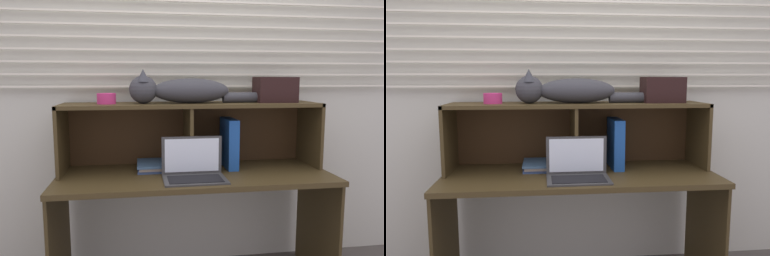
# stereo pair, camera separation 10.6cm
# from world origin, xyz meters

# --- Properties ---
(back_panel_with_blinds) EXTENTS (4.40, 0.08, 2.50)m
(back_panel_with_blinds) POSITION_xyz_m (0.00, 0.55, 1.26)
(back_panel_with_blinds) COLOR beige
(back_panel_with_blinds) RESTS_ON ground
(desk) EXTENTS (1.61, 0.62, 0.72)m
(desk) POSITION_xyz_m (0.00, 0.20, 0.59)
(desk) COLOR #3D3018
(desk) RESTS_ON ground
(hutch_shelf_unit) EXTENTS (1.58, 0.35, 0.41)m
(hutch_shelf_unit) POSITION_xyz_m (-0.00, 0.36, 1.02)
(hutch_shelf_unit) COLOR #3D3018
(hutch_shelf_unit) RESTS_ON desk
(cat) EXTENTS (0.81, 0.18, 0.21)m
(cat) POSITION_xyz_m (-0.07, 0.32, 1.21)
(cat) COLOR #36373B
(cat) RESTS_ON hutch_shelf_unit
(laptop) EXTENTS (0.35, 0.23, 0.23)m
(laptop) POSITION_xyz_m (-0.03, 0.08, 0.77)
(laptop) COLOR #373737
(laptop) RESTS_ON desk
(binder_upright) EXTENTS (0.06, 0.26, 0.31)m
(binder_upright) POSITION_xyz_m (0.24, 0.32, 0.88)
(binder_upright) COLOR #1A4999
(binder_upright) RESTS_ON desk
(book_stack) EXTENTS (0.18, 0.26, 0.05)m
(book_stack) POSITION_xyz_m (-0.25, 0.32, 0.74)
(book_stack) COLOR #344C81
(book_stack) RESTS_ON desk
(small_basket) EXTENTS (0.11, 0.11, 0.06)m
(small_basket) POSITION_xyz_m (-0.52, 0.32, 1.16)
(small_basket) COLOR #CA3071
(small_basket) RESTS_ON hutch_shelf_unit
(storage_box) EXTENTS (0.25, 0.17, 0.16)m
(storage_box) POSITION_xyz_m (0.53, 0.32, 1.21)
(storage_box) COLOR black
(storage_box) RESTS_ON hutch_shelf_unit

